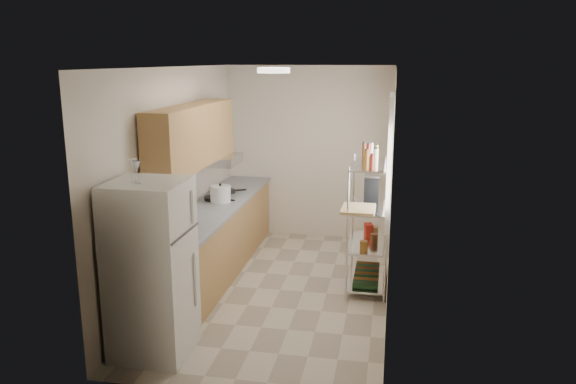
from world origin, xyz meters
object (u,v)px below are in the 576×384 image
rice_cooker (220,194)px  espresso_machine (372,187)px  refrigerator (151,269)px  frying_pan_large (214,198)px  cutting_board (358,209)px

rice_cooker → espresso_machine: (1.91, 0.06, 0.16)m
refrigerator → frying_pan_large: (-0.13, 2.27, 0.10)m
refrigerator → espresso_machine: 2.96m
espresso_machine → cutting_board: bearing=-103.1°
rice_cooker → refrigerator: bearing=-89.4°
refrigerator → cutting_board: bearing=43.7°
refrigerator → cutting_board: 2.45m
refrigerator → rice_cooker: bearing=90.6°
frying_pan_large → espresso_machine: 2.03m
frying_pan_large → espresso_machine: size_ratio=0.86×
refrigerator → frying_pan_large: 2.28m
rice_cooker → cutting_board: rice_cooker is taller
refrigerator → rice_cooker: size_ratio=6.28×
rice_cooker → frying_pan_large: (-0.11, 0.08, -0.08)m
cutting_board → espresso_machine: espresso_machine is taller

